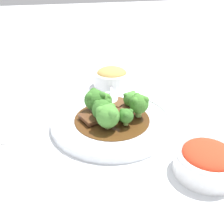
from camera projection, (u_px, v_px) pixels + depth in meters
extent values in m
plane|color=silver|center=(112.00, 124.00, 0.62)|extent=(4.00, 4.00, 0.00)
cylinder|color=white|center=(112.00, 122.00, 0.62)|extent=(0.29, 0.29, 0.01)
torus|color=white|center=(112.00, 119.00, 0.62)|extent=(0.29, 0.29, 0.01)
cylinder|color=#4C2D14|center=(112.00, 119.00, 0.62)|extent=(0.18, 0.18, 0.00)
cube|color=#56331E|center=(88.00, 118.00, 0.60)|extent=(0.06, 0.04, 0.01)
cube|color=#56331E|center=(125.00, 114.00, 0.61)|extent=(0.06, 0.06, 0.02)
cube|color=brown|center=(119.00, 104.00, 0.66)|extent=(0.05, 0.06, 0.01)
cube|color=#56331E|center=(114.00, 110.00, 0.64)|extent=(0.04, 0.05, 0.01)
cylinder|color=#7FA84C|center=(138.00, 113.00, 0.62)|extent=(0.01, 0.01, 0.02)
sphere|color=#427F2D|center=(139.00, 104.00, 0.60)|extent=(0.05, 0.05, 0.05)
sphere|color=#427F2D|center=(137.00, 96.00, 0.61)|extent=(0.02, 0.02, 0.02)
sphere|color=#427F2D|center=(135.00, 101.00, 0.59)|extent=(0.02, 0.02, 0.02)
sphere|color=#427F2D|center=(145.00, 100.00, 0.59)|extent=(0.02, 0.02, 0.02)
cylinder|color=#7FA84C|center=(126.00, 123.00, 0.59)|extent=(0.01, 0.01, 0.01)
sphere|color=#387028|center=(126.00, 116.00, 0.58)|extent=(0.03, 0.03, 0.03)
sphere|color=#387028|center=(122.00, 111.00, 0.58)|extent=(0.01, 0.01, 0.01)
sphere|color=#387028|center=(126.00, 115.00, 0.56)|extent=(0.01, 0.01, 0.01)
sphere|color=#387028|center=(130.00, 112.00, 0.58)|extent=(0.01, 0.01, 0.01)
cylinder|color=#7FA84C|center=(131.00, 107.00, 0.64)|extent=(0.01, 0.01, 0.02)
sphere|color=#4C8E38|center=(131.00, 99.00, 0.63)|extent=(0.04, 0.04, 0.04)
sphere|color=#4C8E38|center=(126.00, 95.00, 0.63)|extent=(0.01, 0.01, 0.01)
sphere|color=#4C8E38|center=(134.00, 97.00, 0.62)|extent=(0.01, 0.01, 0.01)
sphere|color=#4C8E38|center=(133.00, 93.00, 0.64)|extent=(0.01, 0.01, 0.01)
cylinder|color=#8EB756|center=(95.00, 109.00, 0.64)|extent=(0.02, 0.02, 0.01)
sphere|color=#387028|center=(95.00, 100.00, 0.63)|extent=(0.05, 0.05, 0.05)
sphere|color=#387028|center=(89.00, 97.00, 0.61)|extent=(0.02, 0.02, 0.02)
sphere|color=#387028|center=(101.00, 96.00, 0.62)|extent=(0.02, 0.02, 0.02)
sphere|color=#387028|center=(94.00, 92.00, 0.64)|extent=(0.02, 0.02, 0.02)
cylinder|color=#7FA84C|center=(103.00, 118.00, 0.60)|extent=(0.02, 0.02, 0.01)
sphere|color=#387028|center=(102.00, 110.00, 0.59)|extent=(0.05, 0.05, 0.05)
sphere|color=#387028|center=(101.00, 108.00, 0.57)|extent=(0.02, 0.02, 0.02)
sphere|color=#387028|center=(108.00, 104.00, 0.59)|extent=(0.02, 0.02, 0.02)
sphere|color=#387028|center=(97.00, 103.00, 0.59)|extent=(0.02, 0.02, 0.02)
cylinder|color=#7FA84C|center=(108.00, 125.00, 0.58)|extent=(0.02, 0.02, 0.01)
sphere|color=#4C8E38|center=(108.00, 116.00, 0.57)|extent=(0.05, 0.05, 0.05)
sphere|color=#4C8E38|center=(112.00, 114.00, 0.55)|extent=(0.02, 0.02, 0.02)
sphere|color=#4C8E38|center=(111.00, 107.00, 0.57)|extent=(0.02, 0.02, 0.02)
sphere|color=#4C8E38|center=(100.00, 111.00, 0.56)|extent=(0.02, 0.02, 0.02)
cylinder|color=#8EB756|center=(105.00, 106.00, 0.65)|extent=(0.01, 0.01, 0.01)
sphere|color=#427F2D|center=(105.00, 100.00, 0.64)|extent=(0.04, 0.04, 0.04)
sphere|color=#427F2D|center=(109.00, 97.00, 0.64)|extent=(0.01, 0.01, 0.01)
sphere|color=#427F2D|center=(104.00, 95.00, 0.65)|extent=(0.01, 0.01, 0.01)
sphere|color=#427F2D|center=(102.00, 98.00, 0.63)|extent=(0.01, 0.01, 0.01)
ellipsoid|color=silver|center=(112.00, 101.00, 0.67)|extent=(0.07, 0.06, 0.01)
cylinder|color=silver|center=(111.00, 86.00, 0.76)|extent=(0.13, 0.04, 0.01)
cylinder|color=white|center=(205.00, 170.00, 0.48)|extent=(0.06, 0.06, 0.01)
cylinder|color=white|center=(206.00, 164.00, 0.47)|extent=(0.12, 0.12, 0.04)
torus|color=white|center=(208.00, 155.00, 0.47)|extent=(0.12, 0.12, 0.01)
ellipsoid|color=red|center=(208.00, 154.00, 0.46)|extent=(0.09, 0.09, 0.03)
cylinder|color=white|center=(112.00, 85.00, 0.81)|extent=(0.06, 0.06, 0.01)
cylinder|color=white|center=(112.00, 80.00, 0.80)|extent=(0.11, 0.11, 0.04)
torus|color=white|center=(112.00, 74.00, 0.79)|extent=(0.11, 0.11, 0.01)
ellipsoid|color=tan|center=(112.00, 73.00, 0.79)|extent=(0.09, 0.09, 0.03)
cylinder|color=white|center=(7.00, 134.00, 0.58)|extent=(0.07, 0.07, 0.01)
torus|color=white|center=(7.00, 132.00, 0.58)|extent=(0.07, 0.07, 0.01)
cube|color=white|center=(13.00, 134.00, 0.59)|extent=(0.13, 0.10, 0.01)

